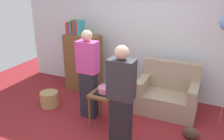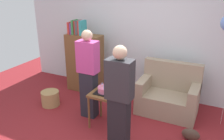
{
  "view_description": "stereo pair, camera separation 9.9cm",
  "coord_description": "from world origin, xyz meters",
  "px_view_note": "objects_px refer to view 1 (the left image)",
  "views": [
    {
      "loc": [
        1.41,
        -2.76,
        2.39
      ],
      "look_at": [
        -0.18,
        0.71,
        0.95
      ],
      "focal_mm": 38.01,
      "sensor_mm": 36.0,
      "label": 1
    },
    {
      "loc": [
        1.5,
        -2.72,
        2.39
      ],
      "look_at": [
        -0.18,
        0.71,
        0.95
      ],
      "focal_mm": 38.01,
      "sensor_mm": 36.0,
      "label": 2
    }
  ],
  "objects_px": {
    "side_table": "(106,98)",
    "birthday_cake": "(106,90)",
    "person_blowing_candles": "(88,75)",
    "wicker_basket": "(49,99)",
    "person_holding_cake": "(121,101)",
    "bookshelf": "(83,62)",
    "handbag": "(191,133)",
    "couch": "(168,95)"
  },
  "relations": [
    {
      "from": "person_holding_cake",
      "to": "bookshelf",
      "type": "bearing_deg",
      "value": -34.95
    },
    {
      "from": "couch",
      "to": "handbag",
      "type": "distance_m",
      "value": 0.94
    },
    {
      "from": "bookshelf",
      "to": "handbag",
      "type": "xyz_separation_m",
      "value": [
        2.51,
        -0.88,
        -0.59
      ]
    },
    {
      "from": "handbag",
      "to": "birthday_cake",
      "type": "bearing_deg",
      "value": -171.59
    },
    {
      "from": "side_table",
      "to": "person_holding_cake",
      "type": "relative_size",
      "value": 0.39
    },
    {
      "from": "side_table",
      "to": "person_holding_cake",
      "type": "distance_m",
      "value": 0.79
    },
    {
      "from": "birthday_cake",
      "to": "handbag",
      "type": "height_order",
      "value": "birthday_cake"
    },
    {
      "from": "side_table",
      "to": "person_blowing_candles",
      "type": "xyz_separation_m",
      "value": [
        -0.42,
        0.14,
        0.3
      ]
    },
    {
      "from": "person_blowing_candles",
      "to": "person_holding_cake",
      "type": "bearing_deg",
      "value": -42.95
    },
    {
      "from": "couch",
      "to": "person_blowing_candles",
      "type": "height_order",
      "value": "person_blowing_candles"
    },
    {
      "from": "person_blowing_candles",
      "to": "wicker_basket",
      "type": "bearing_deg",
      "value": 174.09
    },
    {
      "from": "side_table",
      "to": "birthday_cake",
      "type": "height_order",
      "value": "birthday_cake"
    },
    {
      "from": "couch",
      "to": "birthday_cake",
      "type": "bearing_deg",
      "value": -132.69
    },
    {
      "from": "birthday_cake",
      "to": "person_holding_cake",
      "type": "bearing_deg",
      "value": -47.2
    },
    {
      "from": "side_table",
      "to": "person_holding_cake",
      "type": "bearing_deg",
      "value": -47.2
    },
    {
      "from": "person_holding_cake",
      "to": "side_table",
      "type": "bearing_deg",
      "value": -36.57
    },
    {
      "from": "person_blowing_candles",
      "to": "bookshelf",
      "type": "bearing_deg",
      "value": 119.51
    },
    {
      "from": "bookshelf",
      "to": "side_table",
      "type": "height_order",
      "value": "bookshelf"
    },
    {
      "from": "person_holding_cake",
      "to": "birthday_cake",
      "type": "bearing_deg",
      "value": -36.57
    },
    {
      "from": "person_blowing_candles",
      "to": "wicker_basket",
      "type": "height_order",
      "value": "person_blowing_candles"
    },
    {
      "from": "side_table",
      "to": "person_holding_cake",
      "type": "xyz_separation_m",
      "value": [
        0.49,
        -0.53,
        0.3
      ]
    },
    {
      "from": "bookshelf",
      "to": "birthday_cake",
      "type": "xyz_separation_m",
      "value": [
        1.1,
        -1.09,
        -0.01
      ]
    },
    {
      "from": "bookshelf",
      "to": "person_holding_cake",
      "type": "xyz_separation_m",
      "value": [
        1.59,
        -1.62,
        0.14
      ]
    },
    {
      "from": "birthday_cake",
      "to": "handbag",
      "type": "bearing_deg",
      "value": 8.41
    },
    {
      "from": "side_table",
      "to": "person_blowing_candles",
      "type": "bearing_deg",
      "value": 160.82
    },
    {
      "from": "person_holding_cake",
      "to": "wicker_basket",
      "type": "xyz_separation_m",
      "value": [
        -1.83,
        0.67,
        -0.68
      ]
    },
    {
      "from": "person_blowing_candles",
      "to": "wicker_basket",
      "type": "xyz_separation_m",
      "value": [
        -0.93,
        -0.01,
        -0.68
      ]
    },
    {
      "from": "person_blowing_candles",
      "to": "birthday_cake",
      "type": "bearing_deg",
      "value": -25.43
    },
    {
      "from": "wicker_basket",
      "to": "birthday_cake",
      "type": "bearing_deg",
      "value": -5.92
    },
    {
      "from": "birthday_cake",
      "to": "wicker_basket",
      "type": "bearing_deg",
      "value": 174.08
    },
    {
      "from": "person_blowing_candles",
      "to": "wicker_basket",
      "type": "distance_m",
      "value": 1.15
    },
    {
      "from": "person_holding_cake",
      "to": "handbag",
      "type": "bearing_deg",
      "value": -130.51
    },
    {
      "from": "birthday_cake",
      "to": "person_blowing_candles",
      "type": "height_order",
      "value": "person_blowing_candles"
    },
    {
      "from": "bookshelf",
      "to": "person_blowing_candles",
      "type": "distance_m",
      "value": 1.17
    },
    {
      "from": "birthday_cake",
      "to": "couch",
      "type": "bearing_deg",
      "value": 47.31
    },
    {
      "from": "handbag",
      "to": "bookshelf",
      "type": "bearing_deg",
      "value": 160.68
    },
    {
      "from": "couch",
      "to": "bookshelf",
      "type": "xyz_separation_m",
      "value": [
        -1.96,
        0.15,
        0.35
      ]
    },
    {
      "from": "bookshelf",
      "to": "birthday_cake",
      "type": "distance_m",
      "value": 1.54
    },
    {
      "from": "side_table",
      "to": "birthday_cake",
      "type": "xyz_separation_m",
      "value": [
        0.0,
        -0.0,
        0.15
      ]
    },
    {
      "from": "couch",
      "to": "handbag",
      "type": "relative_size",
      "value": 3.93
    },
    {
      "from": "side_table",
      "to": "couch",
      "type": "bearing_deg",
      "value": 47.31
    },
    {
      "from": "bookshelf",
      "to": "birthday_cake",
      "type": "relative_size",
      "value": 5.02
    }
  ]
}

